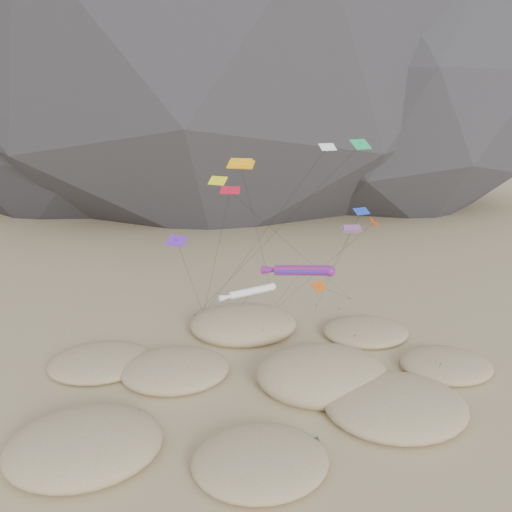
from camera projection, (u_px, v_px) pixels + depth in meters
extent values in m
plane|color=#CCB789|center=(288.00, 400.00, 51.78)|extent=(500.00, 500.00, 0.00)
ellipsoid|color=#2B2B30|center=(84.00, 58.00, 150.59)|extent=(136.20, 127.83, 116.00)
ellipsoid|color=black|center=(391.00, 79.00, 153.62)|extent=(130.55, 126.41, 100.00)
ellipsoid|color=#CCB789|center=(85.00, 444.00, 43.63)|extent=(13.66, 11.61, 3.59)
ellipsoid|color=#CCB789|center=(260.00, 460.00, 41.91)|extent=(11.70, 9.95, 2.65)
ellipsoid|color=#CCB789|center=(395.00, 405.00, 49.53)|extent=(14.32, 12.18, 3.32)
ellipsoid|color=#CCB789|center=(175.00, 369.00, 56.54)|extent=(12.33, 10.48, 2.82)
ellipsoid|color=#CCB789|center=(322.00, 374.00, 54.82)|extent=(14.59, 12.40, 4.59)
ellipsoid|color=#CCB789|center=(446.00, 365.00, 57.89)|extent=(10.72, 9.11, 2.20)
ellipsoid|color=#CCB789|center=(243.00, 324.00, 67.98)|extent=(14.59, 12.40, 3.87)
ellipsoid|color=#CCB789|center=(365.00, 331.00, 66.55)|extent=(11.45, 9.74, 2.31)
ellipsoid|color=#CCB789|center=(101.00, 362.00, 58.56)|extent=(12.02, 10.22, 2.21)
ellipsoid|color=black|center=(86.00, 449.00, 42.89)|extent=(2.98, 2.55, 0.89)
ellipsoid|color=black|center=(132.00, 426.00, 46.19)|extent=(2.61, 2.23, 0.78)
ellipsoid|color=black|center=(274.00, 470.00, 40.79)|extent=(2.89, 2.47, 0.87)
ellipsoid|color=black|center=(309.00, 442.00, 44.35)|extent=(1.92, 1.64, 0.58)
ellipsoid|color=black|center=(394.00, 410.00, 48.30)|extent=(3.51, 3.00, 1.05)
ellipsoid|color=black|center=(380.00, 428.00, 45.89)|extent=(2.51, 2.15, 0.75)
ellipsoid|color=black|center=(178.00, 376.00, 54.72)|extent=(2.57, 2.20, 0.77)
ellipsoid|color=black|center=(186.00, 368.00, 56.70)|extent=(1.99, 1.70, 0.60)
ellipsoid|color=black|center=(317.00, 364.00, 56.70)|extent=(3.28, 2.81, 0.99)
ellipsoid|color=black|center=(333.00, 357.00, 58.54)|extent=(2.32, 1.98, 0.70)
ellipsoid|color=black|center=(301.00, 381.00, 53.71)|extent=(2.39, 2.04, 0.72)
ellipsoid|color=black|center=(442.00, 369.00, 56.60)|extent=(2.13, 1.83, 0.64)
ellipsoid|color=black|center=(250.00, 324.00, 67.70)|extent=(2.92, 2.50, 0.88)
ellipsoid|color=black|center=(254.00, 335.00, 64.55)|extent=(2.77, 2.37, 0.83)
ellipsoid|color=black|center=(366.00, 330.00, 66.57)|extent=(2.28, 1.95, 0.68)
ellipsoid|color=black|center=(361.00, 341.00, 63.58)|extent=(2.23, 1.91, 0.67)
ellipsoid|color=black|center=(77.00, 361.00, 58.73)|extent=(2.22, 1.90, 0.67)
ellipsoid|color=black|center=(99.00, 363.00, 58.49)|extent=(1.82, 1.56, 0.55)
cylinder|color=#3F2D1E|center=(235.00, 311.00, 74.16)|extent=(0.08, 0.08, 0.30)
cylinder|color=#3F2D1E|center=(250.00, 311.00, 74.40)|extent=(0.08, 0.08, 0.30)
cylinder|color=#3F2D1E|center=(267.00, 316.00, 72.55)|extent=(0.08, 0.08, 0.30)
cylinder|color=#3F2D1E|center=(316.00, 306.00, 76.28)|extent=(0.08, 0.08, 0.30)
cylinder|color=#3F2D1E|center=(339.00, 309.00, 75.06)|extent=(0.08, 0.08, 0.30)
cylinder|color=#3F2D1E|center=(195.00, 315.00, 72.74)|extent=(0.08, 0.08, 0.30)
cylinder|color=#3F2D1E|center=(350.00, 298.00, 79.30)|extent=(0.08, 0.08, 0.30)
cylinder|color=#3F2D1E|center=(204.00, 314.00, 73.27)|extent=(0.08, 0.08, 0.30)
cylinder|color=red|center=(302.00, 270.00, 59.31)|extent=(6.56, 4.31, 1.92)
sphere|color=red|center=(330.00, 271.00, 58.15)|extent=(1.29, 1.29, 1.29)
cone|color=red|center=(273.00, 270.00, 60.59)|extent=(2.97, 2.30, 1.38)
cylinder|color=black|center=(287.00, 290.00, 68.20)|extent=(0.03, 15.63, 10.59)
cylinder|color=white|center=(252.00, 291.00, 55.10)|extent=(5.11, 1.94, 1.15)
sphere|color=white|center=(272.00, 287.00, 55.94)|extent=(0.84, 0.84, 0.84)
cone|color=white|center=(228.00, 297.00, 54.18)|extent=(2.16, 1.17, 0.86)
cylinder|color=black|center=(243.00, 303.00, 64.68)|extent=(0.31, 17.31, 9.68)
cube|color=#F7AF0D|center=(241.00, 165.00, 55.21)|extent=(3.20, 2.36, 0.87)
cube|color=#F7AF0D|center=(241.00, 162.00, 55.14)|extent=(2.68, 1.93, 0.85)
cylinder|color=black|center=(260.00, 246.00, 66.42)|extent=(7.10, 15.72, 23.12)
cube|color=#FF1A3F|center=(352.00, 230.00, 57.66)|extent=(2.35, 1.15, 0.63)
cube|color=#FF1A3F|center=(352.00, 228.00, 57.60)|extent=(2.00, 0.92, 0.63)
cylinder|color=black|center=(331.00, 269.00, 68.67)|extent=(1.32, 18.40, 15.63)
cube|color=white|center=(328.00, 147.00, 57.58)|extent=(2.16, 1.46, 0.77)
cube|color=white|center=(328.00, 148.00, 57.62)|extent=(0.29, 0.29, 0.67)
cylinder|color=black|center=(258.00, 241.00, 65.44)|extent=(14.45, 11.49, 24.77)
cube|color=#C24F12|center=(319.00, 286.00, 53.62)|extent=(2.01, 1.88, 0.85)
cube|color=#C24F12|center=(319.00, 288.00, 53.67)|extent=(0.37, 0.38, 0.62)
cylinder|color=black|center=(338.00, 294.00, 66.48)|extent=(11.77, 22.15, 10.66)
cube|color=red|center=(374.00, 222.00, 57.99)|extent=(1.70, 2.39, 0.94)
cube|color=red|center=(374.00, 223.00, 58.04)|extent=(0.39, 0.35, 0.72)
cylinder|color=black|center=(315.00, 274.00, 65.29)|extent=(10.48, 12.18, 16.33)
cube|color=#1AAE5F|center=(361.00, 144.00, 59.01)|extent=(3.01, 2.45, 1.13)
cube|color=#1AAE5F|center=(361.00, 146.00, 59.05)|extent=(0.46, 0.48, 0.90)
cylinder|color=black|center=(269.00, 239.00, 65.89)|extent=(20.06, 10.24, 24.97)
cube|color=#6521C1|center=(176.00, 241.00, 56.09)|extent=(2.66, 2.37, 0.97)
cube|color=#6521C1|center=(177.00, 242.00, 56.13)|extent=(0.41, 0.41, 0.81)
cylinder|color=black|center=(192.00, 282.00, 64.69)|extent=(3.34, 13.29, 14.72)
cube|color=blue|center=(362.00, 211.00, 55.61)|extent=(2.01, 1.48, 0.64)
cube|color=blue|center=(361.00, 213.00, 55.65)|extent=(0.26, 0.23, 0.62)
cylinder|color=black|center=(335.00, 266.00, 65.96)|extent=(0.04, 16.50, 18.02)
cube|color=yellow|center=(218.00, 181.00, 56.55)|extent=(2.32, 2.08, 0.88)
cube|color=yellow|center=(218.00, 182.00, 56.59)|extent=(0.38, 0.38, 0.71)
cylinder|color=black|center=(295.00, 250.00, 67.94)|extent=(21.84, 14.39, 21.17)
cube|color=red|center=(230.00, 190.00, 54.41)|extent=(2.35, 1.63, 0.72)
cube|color=red|center=(230.00, 192.00, 54.46)|extent=(0.29, 0.23, 0.74)
cylinder|color=black|center=(215.00, 261.00, 63.86)|extent=(2.77, 14.29, 20.46)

